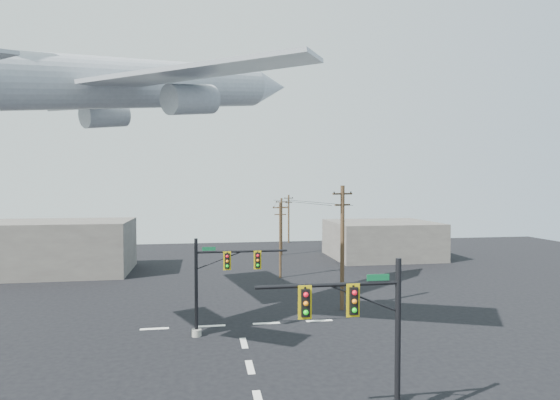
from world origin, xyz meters
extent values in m
plane|color=black|center=(0.00, 0.00, 0.00)|extent=(120.00, 120.00, 0.00)
cube|color=white|center=(0.00, 0.00, 0.01)|extent=(0.40, 2.00, 0.01)
cube|color=white|center=(0.00, 4.00, 0.01)|extent=(0.40, 2.00, 0.01)
cube|color=white|center=(0.00, 8.00, 0.01)|extent=(0.40, 2.00, 0.01)
cube|color=white|center=(-6.00, 12.00, 0.01)|extent=(2.00, 0.40, 0.01)
cube|color=white|center=(-2.00, 12.00, 0.01)|extent=(2.00, 0.40, 0.01)
cube|color=white|center=(2.00, 12.00, 0.01)|extent=(2.00, 0.40, 0.01)
cube|color=white|center=(6.00, 12.00, 0.01)|extent=(2.00, 0.40, 0.01)
cylinder|color=black|center=(5.54, -3.33, 3.58)|extent=(0.25, 0.25, 7.16)
cylinder|color=black|center=(2.51, -3.33, 6.13)|extent=(6.06, 0.16, 0.16)
cylinder|color=black|center=(4.02, -3.33, 5.52)|extent=(3.27, 0.08, 0.08)
cube|color=black|center=(3.52, -3.48, 5.49)|extent=(0.35, 0.31, 1.12)
cube|color=#C2A90B|center=(3.52, -3.46, 5.49)|extent=(0.56, 0.04, 1.38)
sphere|color=red|center=(3.52, -3.66, 5.85)|extent=(0.20, 0.20, 0.20)
sphere|color=orange|center=(3.52, -3.66, 5.49)|extent=(0.20, 0.20, 0.20)
sphere|color=#0DDD13|center=(3.52, -3.66, 5.13)|extent=(0.20, 0.20, 0.20)
cube|color=black|center=(1.50, -3.48, 5.49)|extent=(0.35, 0.31, 1.12)
cube|color=#C2A90B|center=(1.50, -3.46, 5.49)|extent=(0.56, 0.04, 1.38)
sphere|color=red|center=(1.50, -3.66, 5.85)|extent=(0.20, 0.20, 0.20)
sphere|color=orange|center=(1.50, -3.66, 5.49)|extent=(0.20, 0.20, 0.20)
sphere|color=#0DDD13|center=(1.50, -3.66, 5.13)|extent=(0.20, 0.20, 0.20)
cube|color=#0B532C|center=(4.62, -3.39, 6.39)|extent=(0.97, 0.04, 0.27)
cylinder|color=#99978B|center=(-3.03, 9.92, 0.24)|extent=(0.66, 0.66, 0.47)
cylinder|color=black|center=(-3.03, 9.92, 3.31)|extent=(0.23, 0.23, 6.61)
cylinder|color=black|center=(0.07, 9.92, 5.67)|extent=(6.20, 0.15, 0.15)
cylinder|color=black|center=(-1.48, 9.92, 5.10)|extent=(3.30, 0.08, 0.08)
cube|color=black|center=(-0.97, 9.78, 5.07)|extent=(0.32, 0.28, 1.04)
cube|color=#C2A90B|center=(-0.97, 9.80, 5.07)|extent=(0.52, 0.04, 1.28)
sphere|color=red|center=(-0.97, 9.62, 5.40)|extent=(0.19, 0.19, 0.19)
sphere|color=orange|center=(-0.97, 9.62, 5.07)|extent=(0.19, 0.19, 0.19)
sphere|color=#0DDD13|center=(-0.97, 9.62, 4.74)|extent=(0.19, 0.19, 0.19)
cube|color=black|center=(1.10, 9.78, 5.07)|extent=(0.32, 0.28, 1.04)
cube|color=#C2A90B|center=(1.10, 9.80, 5.07)|extent=(0.52, 0.04, 1.28)
sphere|color=red|center=(1.10, 9.62, 5.40)|extent=(0.19, 0.19, 0.19)
sphere|color=orange|center=(1.10, 9.62, 5.07)|extent=(0.19, 0.19, 0.19)
sphere|color=#0DDD13|center=(1.10, 9.62, 4.74)|extent=(0.19, 0.19, 0.19)
cube|color=#0B532C|center=(-2.18, 9.86, 5.90)|extent=(0.90, 0.04, 0.25)
cylinder|color=#4A351F|center=(8.61, 14.76, 5.07)|extent=(0.34, 0.34, 10.14)
cube|color=#4A351F|center=(8.61, 14.76, 9.46)|extent=(1.90, 0.98, 0.14)
cube|color=#4A351F|center=(8.61, 14.76, 8.56)|extent=(1.49, 0.79, 0.14)
cylinder|color=black|center=(7.79, 14.38, 9.57)|extent=(0.11, 0.11, 0.14)
cylinder|color=black|center=(8.61, 14.76, 9.57)|extent=(0.11, 0.11, 0.14)
cylinder|color=black|center=(9.43, 15.13, 9.57)|extent=(0.11, 0.11, 0.14)
cylinder|color=#4A351F|center=(5.74, 28.34, 4.11)|extent=(0.28, 0.28, 8.22)
cube|color=#4A351F|center=(5.74, 28.34, 7.67)|extent=(1.65, 0.42, 0.11)
cube|color=#4A351F|center=(5.74, 28.34, 6.93)|extent=(1.29, 0.35, 0.11)
cylinder|color=black|center=(5.01, 28.48, 7.76)|extent=(0.09, 0.09, 0.11)
cylinder|color=black|center=(5.74, 28.34, 7.76)|extent=(0.09, 0.09, 0.11)
cylinder|color=black|center=(6.46, 28.20, 7.76)|extent=(0.09, 0.09, 0.11)
cylinder|color=#4A351F|center=(8.55, 44.41, 4.11)|extent=(0.28, 0.28, 8.21)
cube|color=#4A351F|center=(8.55, 44.41, 7.65)|extent=(1.68, 0.29, 0.11)
cube|color=#4A351F|center=(8.55, 44.41, 6.91)|extent=(1.31, 0.25, 0.11)
cylinder|color=black|center=(7.81, 44.33, 7.75)|extent=(0.09, 0.09, 0.11)
cylinder|color=black|center=(8.55, 44.41, 7.75)|extent=(0.09, 0.09, 0.11)
cylinder|color=black|center=(9.29, 44.49, 7.75)|extent=(0.09, 0.09, 0.11)
cylinder|color=#4A351F|center=(12.09, 57.96, 4.18)|extent=(0.29, 0.29, 8.35)
cube|color=#4A351F|center=(12.09, 57.96, 7.78)|extent=(1.67, 0.68, 0.12)
cube|color=#4A351F|center=(12.09, 57.96, 7.01)|extent=(1.31, 0.55, 0.12)
cylinder|color=black|center=(11.37, 57.70, 7.87)|extent=(0.10, 0.10, 0.12)
cylinder|color=black|center=(12.09, 57.96, 7.87)|extent=(0.10, 0.10, 0.12)
cylinder|color=black|center=(12.82, 58.21, 7.87)|extent=(0.10, 0.10, 0.12)
cylinder|color=black|center=(6.35, 21.55, 8.51)|extent=(2.74, 13.59, 0.03)
cylinder|color=black|center=(6.40, 36.37, 7.61)|extent=(2.84, 16.07, 0.03)
cylinder|color=black|center=(9.57, 51.18, 7.67)|extent=(3.55, 13.56, 0.03)
cylinder|color=black|center=(7.99, 21.55, 8.51)|extent=(3.06, 13.59, 0.03)
cylinder|color=black|center=(7.89, 36.37, 7.61)|extent=(2.85, 16.07, 0.03)
cylinder|color=black|center=(11.08, 51.18, 7.67)|extent=(3.59, 13.56, 0.03)
cylinder|color=#AFB4BB|center=(-6.41, 12.83, 17.38)|extent=(18.63, 16.43, 6.28)
cone|color=#AFB4BB|center=(3.43, 21.11, 19.17)|extent=(6.11, 5.89, 3.99)
cube|color=#AFB4BB|center=(-12.34, 17.68, 16.86)|extent=(8.14, 14.46, 0.92)
cube|color=#AFB4BB|center=(-2.64, 6.15, 16.86)|extent=(14.42, 10.07, 0.92)
cylinder|color=#AFB4BB|center=(-10.07, 16.64, 15.62)|extent=(3.98, 3.77, 2.35)
cylinder|color=#AFB4BB|center=(-3.28, 8.57, 15.62)|extent=(3.98, 3.77, 2.35)
cube|color=#69635C|center=(-20.00, 35.00, 3.00)|extent=(18.00, 10.00, 6.00)
cube|color=#69635C|center=(22.00, 40.00, 2.50)|extent=(14.00, 12.00, 5.00)
camera|label=1|loc=(-2.52, -21.74, 10.28)|focal=30.00mm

